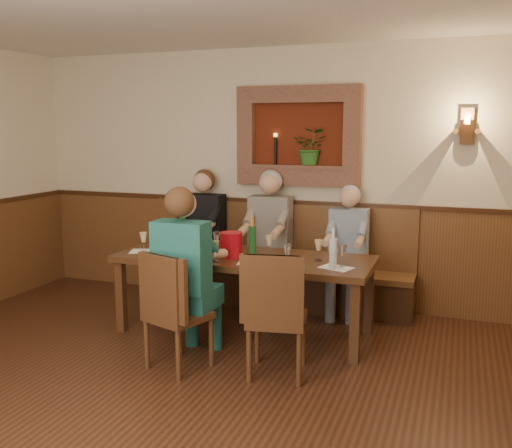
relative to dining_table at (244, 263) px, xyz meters
The scene contains 30 objects.
ground_plane 1.97m from the dining_table, 90.00° to the right, with size 6.00×6.00×0.00m, color #33180E.
room_shell 2.21m from the dining_table, 90.00° to the right, with size 6.04×6.04×2.82m.
wainscoting 1.85m from the dining_table, 90.00° to the right, with size 6.02×6.02×1.15m.
wall_niche 1.59m from the dining_table, 77.58° to the left, with size 1.36×0.30×1.06m.
wall_sconce 2.53m from the dining_table, 29.61° to the left, with size 0.25×0.20×0.35m.
dining_table is the anchor object (origin of this frame).
bench 1.01m from the dining_table, 90.00° to the left, with size 3.00×0.45×1.11m.
chair_near_left 1.06m from the dining_table, 102.50° to the right, with size 0.55×0.55×0.97m.
chair_near_right 1.07m from the dining_table, 54.25° to the right, with size 0.52×0.52×1.01m.
person_bench_left 1.19m from the dining_table, 135.12° to the left, with size 0.44×0.54×1.48m.
person_bench_mid 0.84m from the dining_table, 93.51° to the left, with size 0.45×0.55×1.49m.
person_bench_right 1.17m from the dining_table, 46.04° to the left, with size 0.39×0.48×1.36m.
person_chair_front 0.81m from the dining_table, 104.92° to the right, with size 0.44×0.54×1.48m.
spittoon_bucket 0.24m from the dining_table, 130.33° to the right, with size 0.21×0.21×0.24m, color #B30B16.
wine_bottle_green_a 0.26m from the dining_table, 31.97° to the right, with size 0.07×0.07×0.39m.
wine_bottle_green_b 0.80m from the dining_table, 165.42° to the left, with size 0.09×0.09×0.40m.
water_bottle 0.96m from the dining_table, 15.15° to the right, with size 0.08×0.08×0.36m.
tasting_sheet_a 0.99m from the dining_table, behind, with size 0.29×0.21×0.00m, color white.
tasting_sheet_b 0.32m from the dining_table, 53.87° to the right, with size 0.27×0.19×0.00m, color white.
tasting_sheet_c 0.93m from the dining_table, 10.68° to the right, with size 0.27×0.19×0.00m, color white.
tasting_sheet_d 0.48m from the dining_table, 144.19° to the right, with size 0.26×0.19×0.00m, color white.
wine_glass_0 0.39m from the dining_table, 115.74° to the right, with size 0.08×0.08×0.19m, color #D7C180, non-canonical shape.
wine_glass_1 0.84m from the dining_table, behind, with size 0.08×0.08×0.19m, color white, non-canonical shape.
wine_glass_2 0.97m from the dining_table, ahead, with size 0.08×0.08×0.19m, color white, non-canonical shape.
wine_glass_3 0.38m from the dining_table, 162.33° to the left, with size 0.08×0.08×0.19m, color white, non-canonical shape.
wine_glass_4 0.29m from the dining_table, 22.90° to the left, with size 0.08×0.08×0.19m, color #D7C180, non-canonical shape.
wine_glass_5 0.72m from the dining_table, ahead, with size 0.08×0.08×0.19m, color #D7C180, non-canonical shape.
wine_glass_6 0.58m from the dining_table, 26.08° to the right, with size 0.08×0.08×0.19m, color white, non-canonical shape.
wine_glass_7 0.63m from the dining_table, 158.40° to the right, with size 0.08×0.08×0.19m, color #D7C180, non-canonical shape.
wine_glass_8 1.01m from the dining_table, behind, with size 0.08×0.08×0.19m, color #D7C180, non-canonical shape.
Camera 1 is at (1.88, -3.02, 1.93)m, focal length 40.00 mm.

